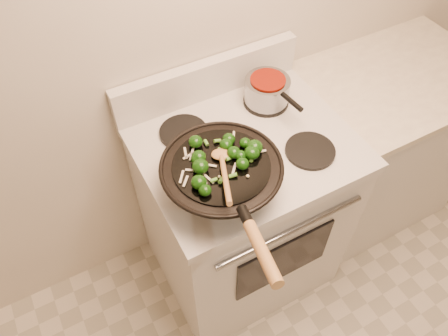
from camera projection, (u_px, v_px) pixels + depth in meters
stove at (241, 211)px, 1.94m from camera, size 0.78×0.67×1.08m
counter_unit at (370, 148)px, 2.20m from camera, size 0.89×0.62×0.91m
wok at (222, 177)px, 1.39m from camera, size 0.39×0.65×0.21m
stirfry at (223, 157)px, 1.35m from camera, size 0.30×0.23×0.05m
wooden_spoon at (223, 167)px, 1.30m from camera, size 0.15×0.28×0.11m
saucepan at (267, 90)px, 1.68m from camera, size 0.17×0.28×0.10m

